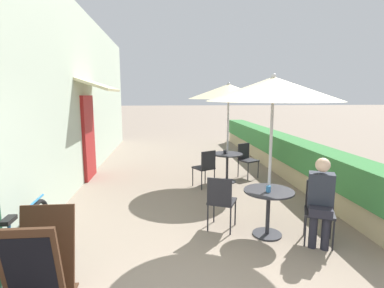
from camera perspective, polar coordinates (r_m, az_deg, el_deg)
name	(u,v)px	position (r m, az deg, el deg)	size (l,w,h in m)	color
cafe_facade_wall	(85,96)	(8.42, -19.73, 8.62)	(0.98, 11.67, 4.20)	#B2C1AD
planter_hedge	(277,150)	(8.95, 15.89, -1.17)	(0.60, 10.67, 1.01)	tan
patio_table_near	(268,203)	(4.72, 14.33, -10.91)	(0.74, 0.74, 0.71)	#28282D
patio_umbrella_near	(273,89)	(4.43, 15.22, 10.03)	(1.91, 1.91, 2.41)	#B7B7BC
cafe_chair_near_left	(319,207)	(4.78, 23.10, -10.91)	(0.53, 0.53, 0.87)	#232328
seated_patron_near_left	(321,198)	(4.62, 23.31, -9.39)	(0.46, 0.50, 1.25)	#23232D
cafe_chair_near_right	(221,199)	(4.75, 5.53, -10.34)	(0.53, 0.53, 0.87)	#232328
coffee_cup_near	(268,189)	(4.56, 14.35, -8.29)	(0.07, 0.07, 0.09)	teal
patio_table_mid	(227,162)	(7.35, 6.72, -3.39)	(0.74, 0.74, 0.71)	#28282D
patio_umbrella_mid	(229,92)	(7.17, 6.98, 9.88)	(1.91, 1.91, 2.41)	#B7B7BC
cafe_chair_mid_left	(246,157)	(7.87, 10.31, -2.52)	(0.54, 0.54, 0.87)	#232328
cafe_chair_mid_right	(206,166)	(6.85, 2.59, -4.14)	(0.54, 0.54, 0.87)	#232328
coffee_cup_mid	(225,152)	(7.28, 6.26, -1.49)	(0.07, 0.07, 0.09)	#232328
bicycle_leaning	(23,242)	(4.31, -29.51, -15.91)	(0.11, 1.74, 0.78)	black
menu_board	(40,259)	(3.60, -27.01, -18.99)	(0.59, 0.64, 0.93)	#422819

